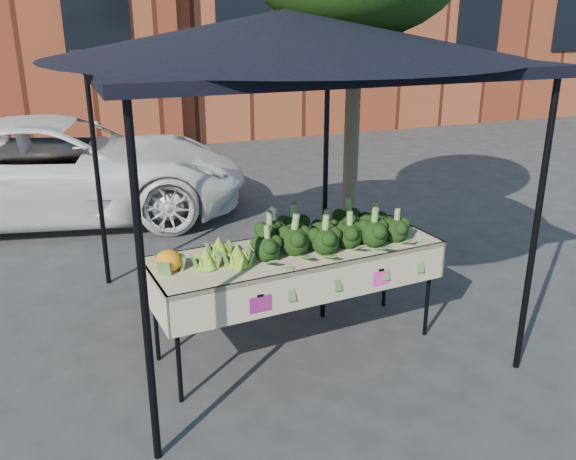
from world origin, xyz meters
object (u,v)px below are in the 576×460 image
at_px(vehicle, 45,31).
at_px(street_tree, 354,73).
at_px(table, 297,299).
at_px(canopy, 285,177).

height_order(vehicle, street_tree, vehicle).
bearing_deg(table, vehicle, 110.18).
distance_m(canopy, vehicle, 4.47).
bearing_deg(street_tree, vehicle, 128.40).
xyz_separation_m(canopy, street_tree, (0.94, 0.59, 0.79)).
relative_size(vehicle, street_tree, 1.15).
height_order(table, canopy, canopy).
distance_m(vehicle, street_tree, 4.32).
bearing_deg(canopy, table, -100.14).
xyz_separation_m(vehicle, street_tree, (2.67, -3.37, -0.33)).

